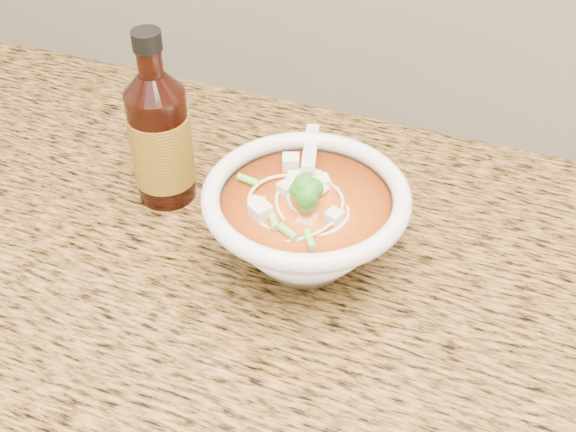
% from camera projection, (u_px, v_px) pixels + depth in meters
% --- Properties ---
extents(counter_slab, '(4.00, 0.68, 0.04)m').
position_uv_depth(counter_slab, '(476.00, 325.00, 0.75)').
color(counter_slab, '#945F36').
rests_on(counter_slab, cabinet).
extents(soup_bowl, '(0.22, 0.24, 0.12)m').
position_uv_depth(soup_bowl, '(306.00, 224.00, 0.76)').
color(soup_bowl, white).
rests_on(soup_bowl, counter_slab).
extents(hot_sauce_bottle, '(0.08, 0.08, 0.22)m').
position_uv_depth(hot_sauce_bottle, '(160.00, 139.00, 0.83)').
color(hot_sauce_bottle, '#320D06').
rests_on(hot_sauce_bottle, counter_slab).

